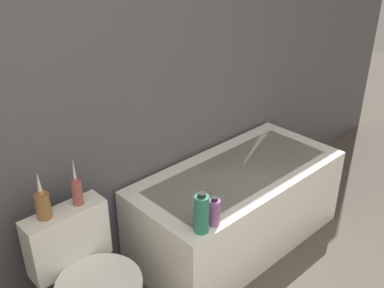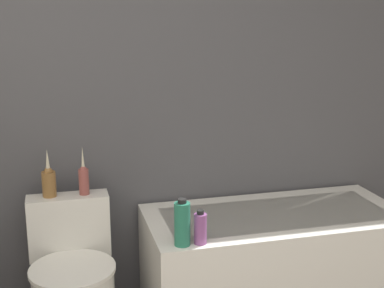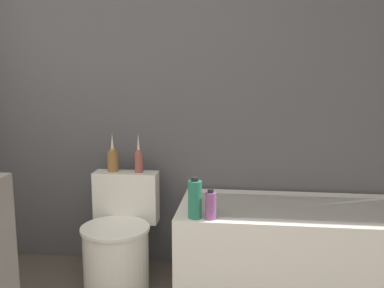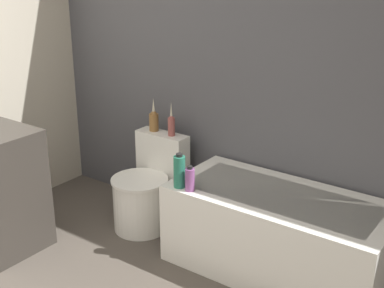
{
  "view_description": "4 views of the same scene",
  "coord_description": "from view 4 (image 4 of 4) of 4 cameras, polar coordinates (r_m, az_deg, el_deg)",
  "views": [
    {
      "loc": [
        -1.08,
        0.17,
        2.03
      ],
      "look_at": [
        0.3,
        1.64,
        0.99
      ],
      "focal_mm": 42.0,
      "sensor_mm": 36.0,
      "label": 1
    },
    {
      "loc": [
        -0.33,
        -0.83,
        1.65
      ],
      "look_at": [
        0.31,
        1.62,
        1.03
      ],
      "focal_mm": 50.0,
      "sensor_mm": 36.0,
      "label": 2
    },
    {
      "loc": [
        0.5,
        -0.9,
        1.4
      ],
      "look_at": [
        0.2,
        1.58,
        0.97
      ],
      "focal_mm": 42.0,
      "sensor_mm": 36.0,
      "label": 3
    },
    {
      "loc": [
        2.18,
        -1.05,
        2.04
      ],
      "look_at": [
        0.32,
        1.5,
        0.88
      ],
      "focal_mm": 50.0,
      "sensor_mm": 36.0,
      "label": 4
    }
  ],
  "objects": [
    {
      "name": "vase_silver",
      "position": [
        4.03,
        -2.21,
        2.1
      ],
      "size": [
        0.05,
        0.05,
        0.27
      ],
      "color": "#994C47",
      "rests_on": "toilet"
    },
    {
      "name": "shampoo_bottle_tall",
      "position": [
        3.48,
        -1.35,
        -2.94
      ],
      "size": [
        0.08,
        0.08,
        0.23
      ],
      "color": "#267259",
      "rests_on": "bathtub"
    },
    {
      "name": "bathtub",
      "position": [
        3.58,
        9.21,
        -9.45
      ],
      "size": [
        1.44,
        0.68,
        0.56
      ],
      "color": "white",
      "rests_on": "ground"
    },
    {
      "name": "shampoo_bottle_short",
      "position": [
        3.44,
        -0.23,
        -3.79
      ],
      "size": [
        0.06,
        0.06,
        0.17
      ],
      "color": "#8C4C8C",
      "rests_on": "bathtub"
    },
    {
      "name": "toilet",
      "position": [
        4.12,
        -4.97,
        -5.11
      ],
      "size": [
        0.43,
        0.56,
        0.7
      ],
      "color": "white",
      "rests_on": "ground"
    },
    {
      "name": "vase_gold",
      "position": [
        4.15,
        -4.09,
        2.58
      ],
      "size": [
        0.07,
        0.07,
        0.26
      ],
      "color": "olive",
      "rests_on": "toilet"
    },
    {
      "name": "wall_back_tiled",
      "position": [
        3.94,
        1.79,
        9.4
      ],
      "size": [
        6.4,
        0.06,
        2.6
      ],
      "color": "#4C4C51",
      "rests_on": "ground_plane"
    }
  ]
}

